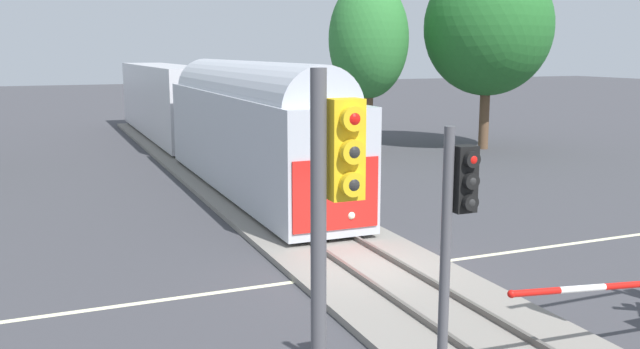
% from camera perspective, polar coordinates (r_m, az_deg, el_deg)
% --- Properties ---
extents(ground_plane, '(220.00, 220.00, 0.00)m').
position_cam_1_polar(ground_plane, '(18.62, 4.18, -8.12)').
color(ground_plane, '#3D3D42').
extents(road_centre_stripe, '(44.00, 0.20, 0.01)m').
position_cam_1_polar(road_centre_stripe, '(18.62, 4.18, -8.10)').
color(road_centre_stripe, beige).
rests_on(road_centre_stripe, ground).
extents(railway_track, '(4.40, 80.00, 0.32)m').
position_cam_1_polar(railway_track, '(18.59, 4.18, -7.84)').
color(railway_track, gray).
rests_on(railway_track, ground).
extents(commuter_train, '(3.04, 38.52, 5.16)m').
position_cam_1_polar(commuter_train, '(36.82, -10.01, 5.37)').
color(commuter_train, '#B2B7C1').
rests_on(commuter_train, railway_track).
extents(traffic_signal_median, '(0.53, 0.38, 4.81)m').
position_cam_1_polar(traffic_signal_median, '(10.40, 11.27, -4.69)').
color(traffic_signal_median, '#4C4C51').
rests_on(traffic_signal_median, ground).
extents(traffic_signal_near_left, '(0.53, 0.38, 5.73)m').
position_cam_1_polar(traffic_signal_near_left, '(6.88, 0.97, -7.04)').
color(traffic_signal_near_left, '#4C4C51').
rests_on(traffic_signal_near_left, ground).
extents(maple_right_background, '(7.54, 7.54, 11.25)m').
position_cam_1_polar(maple_right_background, '(42.18, 13.90, 11.86)').
color(maple_right_background, brown).
rests_on(maple_right_background, ground).
extents(oak_far_right, '(4.63, 4.63, 9.96)m').
position_cam_1_polar(oak_far_right, '(40.02, 4.09, 11.19)').
color(oak_far_right, brown).
rests_on(oak_far_right, ground).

